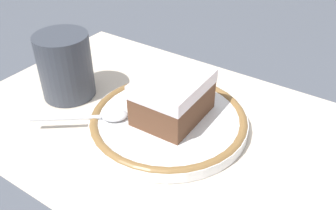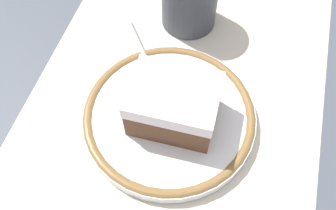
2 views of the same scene
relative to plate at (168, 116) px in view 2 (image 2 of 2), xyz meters
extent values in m
plane|color=#4C515B|center=(0.02, 0.00, -0.01)|extent=(2.40, 2.40, 0.00)
cube|color=beige|center=(0.02, 0.00, -0.01)|extent=(0.52, 0.36, 0.00)
cylinder|color=white|center=(0.00, 0.00, 0.00)|extent=(0.21, 0.21, 0.01)
torus|color=olive|center=(0.00, 0.00, 0.00)|extent=(0.21, 0.21, 0.01)
cube|color=brown|center=(0.00, -0.01, 0.03)|extent=(0.07, 0.10, 0.04)
cube|color=white|center=(0.00, -0.01, 0.05)|extent=(0.08, 0.10, 0.02)
ellipsoid|color=silver|center=(0.06, 0.04, 0.01)|extent=(0.04, 0.04, 0.01)
cylinder|color=silver|center=(0.11, 0.08, 0.01)|extent=(0.07, 0.06, 0.01)
cylinder|color=brown|center=(0.17, 0.02, 0.01)|extent=(0.07, 0.07, 0.05)
camera|label=1|loc=(-0.21, 0.31, 0.29)|focal=39.08mm
camera|label=2|loc=(-0.21, -0.06, 0.39)|focal=40.15mm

